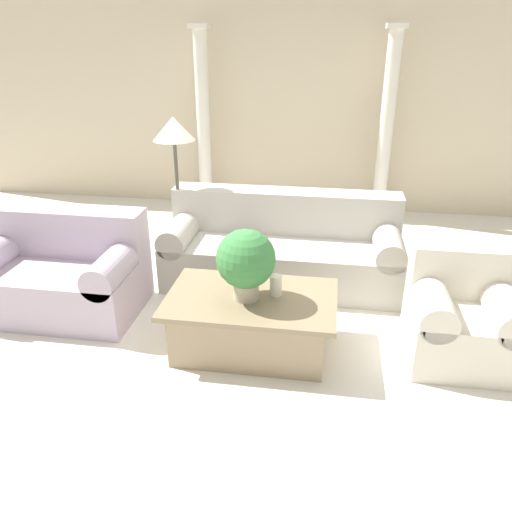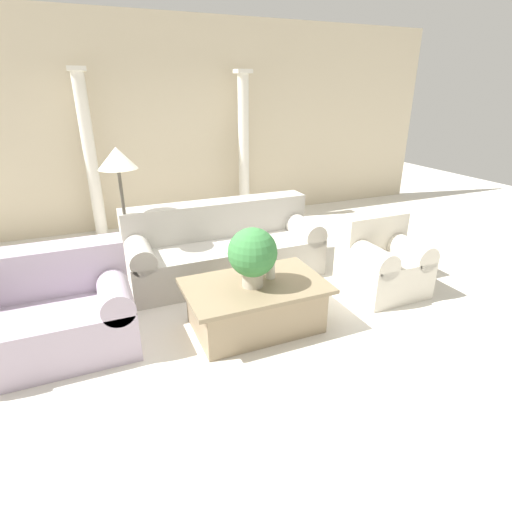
{
  "view_description": "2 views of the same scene",
  "coord_description": "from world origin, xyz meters",
  "px_view_note": "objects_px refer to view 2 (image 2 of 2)",
  "views": [
    {
      "loc": [
        0.56,
        -3.85,
        2.35
      ],
      "look_at": [
        -0.03,
        -0.1,
        0.63
      ],
      "focal_mm": 35.0,
      "sensor_mm": 36.0,
      "label": 1
    },
    {
      "loc": [
        -1.31,
        -3.58,
        2.15
      ],
      "look_at": [
        0.07,
        -0.34,
        0.67
      ],
      "focal_mm": 28.0,
      "sensor_mm": 36.0,
      "label": 2
    }
  ],
  "objects_px": {
    "floor_lamp": "(118,167)",
    "armchair": "(381,260)",
    "coffee_table": "(255,305)",
    "loveseat": "(46,313)",
    "potted_plant": "(253,254)",
    "sofa_long": "(224,248)"
  },
  "relations": [
    {
      "from": "sofa_long",
      "to": "coffee_table",
      "type": "distance_m",
      "value": 1.26
    },
    {
      "from": "sofa_long",
      "to": "floor_lamp",
      "type": "bearing_deg",
      "value": 174.56
    },
    {
      "from": "sofa_long",
      "to": "floor_lamp",
      "type": "distance_m",
      "value": 1.51
    },
    {
      "from": "loveseat",
      "to": "floor_lamp",
      "type": "xyz_separation_m",
      "value": [
        0.82,
        0.97,
        1.03
      ]
    },
    {
      "from": "loveseat",
      "to": "armchair",
      "type": "bearing_deg",
      "value": -3.56
    },
    {
      "from": "coffee_table",
      "to": "potted_plant",
      "type": "bearing_deg",
      "value": -145.34
    },
    {
      "from": "sofa_long",
      "to": "armchair",
      "type": "distance_m",
      "value": 1.85
    },
    {
      "from": "coffee_table",
      "to": "potted_plant",
      "type": "xyz_separation_m",
      "value": [
        -0.04,
        -0.02,
        0.54
      ]
    },
    {
      "from": "coffee_table",
      "to": "floor_lamp",
      "type": "distance_m",
      "value": 2.03
    },
    {
      "from": "floor_lamp",
      "to": "coffee_table",
      "type": "bearing_deg",
      "value": -54.07
    },
    {
      "from": "coffee_table",
      "to": "sofa_long",
      "type": "bearing_deg",
      "value": 84.92
    },
    {
      "from": "potted_plant",
      "to": "floor_lamp",
      "type": "distance_m",
      "value": 1.78
    },
    {
      "from": "coffee_table",
      "to": "potted_plant",
      "type": "relative_size",
      "value": 2.37
    },
    {
      "from": "sofa_long",
      "to": "loveseat",
      "type": "distance_m",
      "value": 2.1
    },
    {
      "from": "floor_lamp",
      "to": "armchair",
      "type": "relative_size",
      "value": 1.89
    },
    {
      "from": "potted_plant",
      "to": "sofa_long",
      "type": "bearing_deg",
      "value": 83.41
    },
    {
      "from": "potted_plant",
      "to": "coffee_table",
      "type": "bearing_deg",
      "value": 34.66
    },
    {
      "from": "sofa_long",
      "to": "potted_plant",
      "type": "bearing_deg",
      "value": -96.59
    },
    {
      "from": "sofa_long",
      "to": "loveseat",
      "type": "xyz_separation_m",
      "value": [
        -1.91,
        -0.86,
        0.01
      ]
    },
    {
      "from": "coffee_table",
      "to": "armchair",
      "type": "xyz_separation_m",
      "value": [
        1.62,
        0.17,
        0.13
      ]
    },
    {
      "from": "armchair",
      "to": "potted_plant",
      "type": "bearing_deg",
      "value": -173.24
    },
    {
      "from": "sofa_long",
      "to": "coffee_table",
      "type": "xyz_separation_m",
      "value": [
        -0.11,
        -1.25,
        -0.12
      ]
    }
  ]
}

